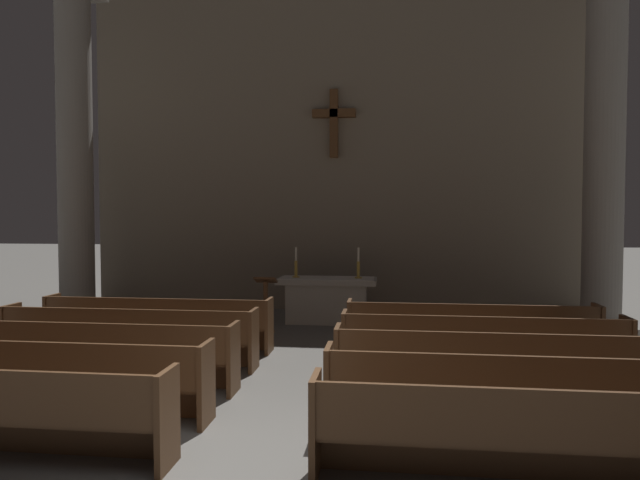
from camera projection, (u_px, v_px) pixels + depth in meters
name	position (u px, v px, depth m)	size (l,w,h in m)	color
ground_plane	(241.00, 472.00, 5.22)	(80.00, 80.00, 0.00)	#66635E
pew_left_row_2	(40.00, 378.00, 6.61)	(4.10, 0.50, 0.95)	brown
pew_left_row_3	(91.00, 354.00, 7.74)	(4.10, 0.50, 0.95)	brown
pew_left_row_4	(128.00, 337.00, 8.86)	(4.10, 0.50, 0.95)	brown
pew_left_row_5	(158.00, 323.00, 9.99)	(4.10, 0.50, 0.95)	brown
pew_right_row_1	(547.00, 437.00, 4.83)	(4.10, 0.50, 0.95)	brown
pew_right_row_2	(517.00, 396.00, 5.96)	(4.10, 0.50, 0.95)	brown
pew_right_row_3	(497.00, 367.00, 7.08)	(4.10, 0.50, 0.95)	brown
pew_right_row_4	(482.00, 346.00, 8.21)	(4.10, 0.50, 0.95)	brown
pew_right_row_5	(470.00, 331.00, 9.33)	(4.10, 0.50, 0.95)	brown
column_left_second	(75.00, 160.00, 12.60)	(1.15, 1.15, 7.47)	gray
column_right_second	(604.00, 153.00, 11.24)	(1.15, 1.15, 7.47)	gray
altar	(327.00, 299.00, 12.53)	(2.20, 0.90, 1.01)	#A8A399
candlestick_left	(296.00, 268.00, 12.58)	(0.16, 0.16, 0.68)	#B79338
candlestick_right	(358.00, 268.00, 12.41)	(0.16, 0.16, 0.68)	#B79338
apse_with_cross	(335.00, 142.00, 14.17)	(12.51, 0.45, 8.51)	gray
lectern	(266.00, 306.00, 11.47)	(0.44, 0.36, 1.15)	brown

